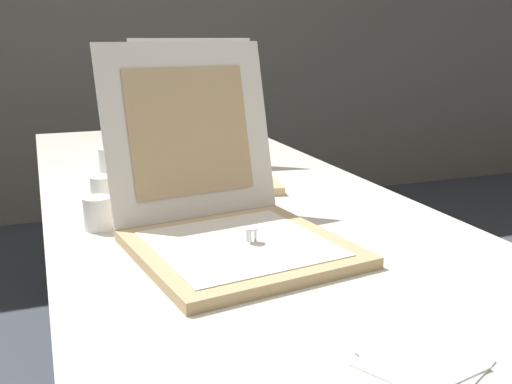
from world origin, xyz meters
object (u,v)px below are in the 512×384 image
table (224,213)px  napkin_pile (423,361)px  cup_white_mid (103,190)px  cup_white_far (109,160)px  cup_white_near_center (98,213)px  pizza_box_middle (201,159)px  pizza_box_front (228,218)px

table → napkin_pile: bearing=-89.9°
table → cup_white_mid: bearing=171.2°
cup_white_far → napkin_pile: bearing=-79.1°
cup_white_far → cup_white_near_center: (-0.09, -0.55, 0.00)m
table → cup_white_far: cup_white_far is taller
cup_white_mid → cup_white_near_center: bearing=-99.8°
cup_white_far → cup_white_near_center: 0.56m
cup_white_far → pizza_box_middle: bearing=-36.9°
table → cup_white_near_center: 0.37m
pizza_box_middle → napkin_pile: 1.07m
table → napkin_pile: napkin_pile is taller
cup_white_mid → napkin_pile: bearing=-71.3°
table → cup_white_far: size_ratio=34.11×
pizza_box_front → pizza_box_middle: (0.10, 0.57, -0.00)m
cup_white_mid → cup_white_near_center: (-0.03, -0.19, 0.00)m
table → cup_white_mid: (-0.30, 0.05, 0.08)m
napkin_pile → pizza_box_middle: bearing=89.9°
table → pizza_box_middle: (0.00, 0.23, 0.10)m
pizza_box_front → cup_white_mid: pizza_box_front is taller
pizza_box_front → napkin_pile: 0.52m
table → napkin_pile: 0.84m
cup_white_far → napkin_pile: (0.24, -1.25, -0.03)m
napkin_pile → cup_white_near_center: bearing=115.5°
pizza_box_front → napkin_pile: size_ratio=2.89×
cup_white_mid → cup_white_far: 0.37m
cup_white_far → napkin_pile: size_ratio=0.39×
table → pizza_box_front: (-0.10, -0.34, 0.10)m
table → cup_white_near_center: bearing=-156.5°
pizza_box_middle → cup_white_near_center: pizza_box_middle is taller
napkin_pile → pizza_box_front: bearing=101.4°
cup_white_mid → napkin_pile: 0.94m
pizza_box_middle → cup_white_near_center: size_ratio=7.10×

